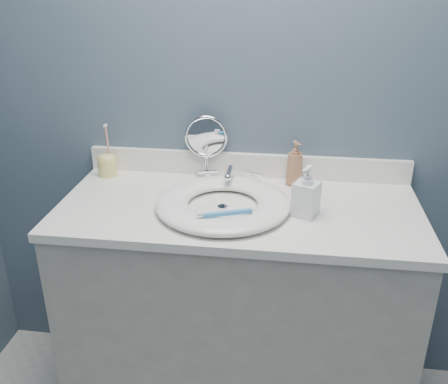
% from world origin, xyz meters
% --- Properties ---
extents(back_wall, '(2.20, 0.02, 2.40)m').
position_xyz_m(back_wall, '(0.00, 1.25, 1.20)').
color(back_wall, '#425463').
rests_on(back_wall, ground).
extents(vanity_cabinet, '(1.20, 0.55, 0.85)m').
position_xyz_m(vanity_cabinet, '(0.00, 0.97, 0.42)').
color(vanity_cabinet, '#AEA99F').
rests_on(vanity_cabinet, ground).
extents(countertop, '(1.22, 0.57, 0.03)m').
position_xyz_m(countertop, '(0.00, 0.97, 0.86)').
color(countertop, white).
rests_on(countertop, vanity_cabinet).
extents(backsplash, '(1.22, 0.02, 0.09)m').
position_xyz_m(backsplash, '(0.00, 1.24, 0.93)').
color(backsplash, white).
rests_on(backsplash, countertop).
extents(basin, '(0.45, 0.45, 0.04)m').
position_xyz_m(basin, '(-0.05, 0.94, 0.90)').
color(basin, white).
rests_on(basin, countertop).
extents(drain, '(0.04, 0.04, 0.01)m').
position_xyz_m(drain, '(-0.05, 0.94, 0.88)').
color(drain, silver).
rests_on(drain, countertop).
extents(faucet, '(0.25, 0.13, 0.07)m').
position_xyz_m(faucet, '(-0.05, 1.14, 0.91)').
color(faucet, silver).
rests_on(faucet, countertop).
extents(makeup_mirror, '(0.16, 0.09, 0.24)m').
position_xyz_m(makeup_mirror, '(-0.15, 1.21, 1.01)').
color(makeup_mirror, silver).
rests_on(makeup_mirror, countertop).
extents(soap_bottle_amber, '(0.09, 0.09, 0.17)m').
position_xyz_m(soap_bottle_amber, '(0.18, 1.18, 0.96)').
color(soap_bottle_amber, '#9E6847').
rests_on(soap_bottle_amber, countertop).
extents(soap_bottle_clear, '(0.10, 0.10, 0.17)m').
position_xyz_m(soap_bottle_clear, '(0.22, 0.94, 0.96)').
color(soap_bottle_clear, white).
rests_on(soap_bottle_clear, countertop).
extents(toothbrush_holder, '(0.07, 0.07, 0.20)m').
position_xyz_m(toothbrush_holder, '(-0.53, 1.17, 0.93)').
color(toothbrush_holder, '#E4D972').
rests_on(toothbrush_holder, countertop).
extents(toothbrush_lying, '(0.17, 0.08, 0.02)m').
position_xyz_m(toothbrush_lying, '(-0.02, 0.82, 0.92)').
color(toothbrush_lying, '#3885C8').
rests_on(toothbrush_lying, basin).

